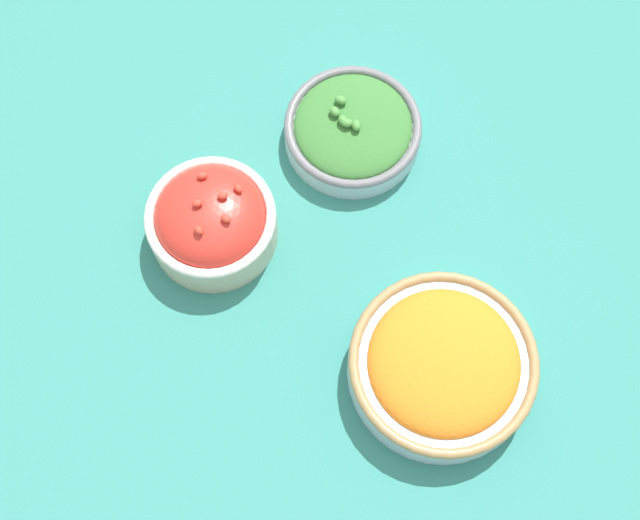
% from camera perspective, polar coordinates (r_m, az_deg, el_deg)
% --- Properties ---
extents(ground_plane, '(3.00, 3.00, 0.00)m').
position_cam_1_polar(ground_plane, '(1.09, 0.00, -0.55)').
color(ground_plane, '#337F75').
extents(bowl_carrots, '(0.22, 0.22, 0.07)m').
position_cam_1_polar(bowl_carrots, '(1.03, 7.85, -6.66)').
color(bowl_carrots, '#B2C1CC').
rests_on(bowl_carrots, ground_plane).
extents(bowl_cherry_tomatoes, '(0.16, 0.16, 0.09)m').
position_cam_1_polar(bowl_cherry_tomatoes, '(1.07, -6.97, 2.51)').
color(bowl_cherry_tomatoes, beige).
rests_on(bowl_cherry_tomatoes, ground_plane).
extents(bowl_broccoli, '(0.17, 0.17, 0.06)m').
position_cam_1_polar(bowl_broccoli, '(1.14, 2.11, 8.39)').
color(bowl_broccoli, '#B2C1CC').
rests_on(bowl_broccoli, ground_plane).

